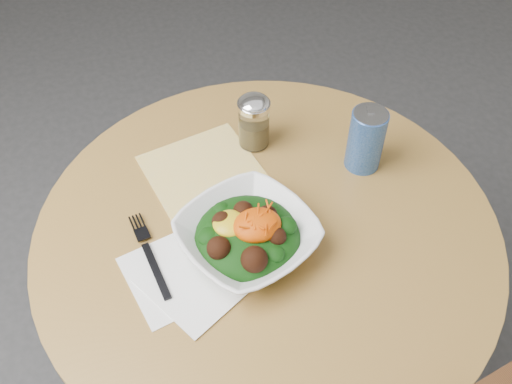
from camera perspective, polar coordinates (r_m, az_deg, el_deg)
ground at (r=1.76m, az=0.75°, el=-18.52°), size 6.00×6.00×0.00m
table at (r=1.27m, az=1.00°, el=-8.86°), size 0.90×0.90×0.75m
cloth_napkin at (r=1.20m, az=-5.37°, el=2.25°), size 0.26×0.24×0.00m
paper_napkins at (r=1.04m, az=-6.86°, el=-8.33°), size 0.25×0.24×0.00m
salad_bowl at (r=1.05m, az=-0.85°, el=-4.31°), size 0.31×0.31×0.09m
fork at (r=1.08m, az=-10.67°, el=-5.92°), size 0.04×0.21×0.00m
spice_shaker at (r=1.22m, az=-0.22°, el=7.03°), size 0.07×0.07×0.13m
beverage_can at (r=1.19m, az=10.94°, el=5.18°), size 0.07×0.07×0.14m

